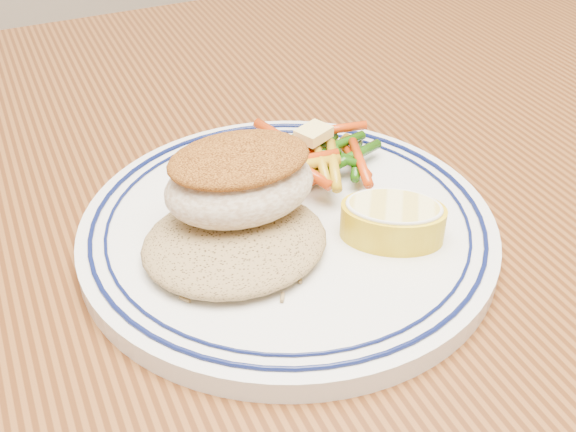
# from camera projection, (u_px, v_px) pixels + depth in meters

# --- Properties ---
(dining_table) EXTENTS (1.50, 0.90, 0.75)m
(dining_table) POSITION_uv_depth(u_px,v_px,m) (252.00, 346.00, 0.54)
(dining_table) COLOR #4B250F
(dining_table) RESTS_ON ground
(plate) EXTENTS (0.27, 0.27, 0.02)m
(plate) POSITION_uv_depth(u_px,v_px,m) (288.00, 229.00, 0.48)
(plate) COLOR silver
(plate) RESTS_ON dining_table
(rice_pilaf) EXTENTS (0.12, 0.10, 0.02)m
(rice_pilaf) POSITION_uv_depth(u_px,v_px,m) (235.00, 238.00, 0.44)
(rice_pilaf) COLOR olive
(rice_pilaf) RESTS_ON plate
(fish_fillet) EXTENTS (0.10, 0.07, 0.05)m
(fish_fillet) POSITION_uv_depth(u_px,v_px,m) (240.00, 179.00, 0.44)
(fish_fillet) COLOR beige
(fish_fillet) RESTS_ON rice_pilaf
(vegetable_pile) EXTENTS (0.10, 0.10, 0.03)m
(vegetable_pile) POSITION_uv_depth(u_px,v_px,m) (312.00, 155.00, 0.51)
(vegetable_pile) COLOR #BB3409
(vegetable_pile) RESTS_ON plate
(butter_pat) EXTENTS (0.03, 0.03, 0.01)m
(butter_pat) POSITION_uv_depth(u_px,v_px,m) (314.00, 133.00, 0.50)
(butter_pat) COLOR #FFE07C
(butter_pat) RESTS_ON vegetable_pile
(lemon_wedge) EXTENTS (0.08, 0.08, 0.03)m
(lemon_wedge) POSITION_uv_depth(u_px,v_px,m) (393.00, 220.00, 0.45)
(lemon_wedge) COLOR yellow
(lemon_wedge) RESTS_ON plate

